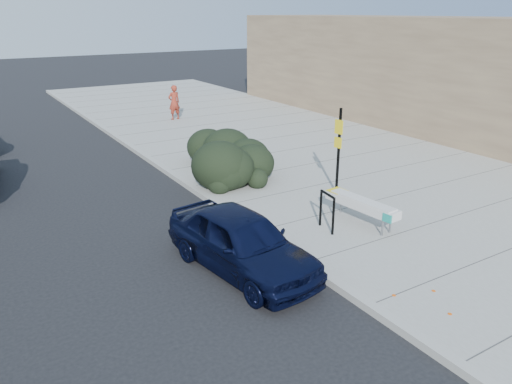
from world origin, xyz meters
TOP-DOWN VIEW (x-y plane):
  - ground at (0.00, 0.00)m, footprint 120.00×120.00m
  - sidewalk_near at (5.60, 5.00)m, footprint 11.20×50.00m
  - curb_near at (0.00, 5.00)m, footprint 0.22×50.00m
  - bench at (2.50, 1.00)m, footprint 0.65×2.26m
  - bike_rack at (1.47, 1.15)m, footprint 0.16×0.68m
  - sign_post at (3.48, 3.14)m, footprint 0.11×0.30m
  - hedge at (1.50, 7.00)m, footprint 2.58×4.64m
  - sedan_navy at (-1.28, 0.71)m, footprint 2.17×4.25m
  - pedestrian at (3.66, 15.99)m, footprint 0.67×0.48m

SIDE VIEW (x-z plane):
  - ground at x=0.00m, z-range 0.00..0.00m
  - sidewalk_near at x=5.60m, z-range 0.00..0.15m
  - curb_near at x=0.00m, z-range 0.00..0.17m
  - bench at x=2.50m, z-range 0.35..1.01m
  - sedan_navy at x=-1.28m, z-range 0.00..1.39m
  - bike_rack at x=1.47m, z-range 0.25..1.24m
  - hedge at x=1.50m, z-range 0.15..1.83m
  - pedestrian at x=3.66m, z-range 0.15..1.89m
  - sign_post at x=3.48m, z-range 0.33..2.94m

